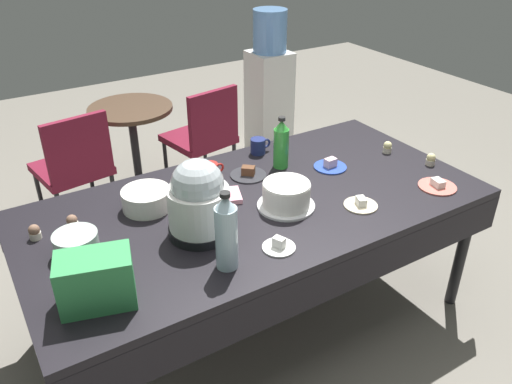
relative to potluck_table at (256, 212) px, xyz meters
name	(u,v)px	position (x,y,z in m)	size (l,w,h in m)	color
ground	(256,317)	(0.00, 0.00, -0.69)	(9.00, 9.00, 0.00)	slate
potluck_table	(256,212)	(0.00, 0.00, 0.00)	(2.20, 1.10, 0.75)	black
frosted_layer_cake	(286,195)	(0.09, -0.12, 0.12)	(0.27, 0.27, 0.13)	silver
slow_cooker	(198,201)	(-0.35, -0.11, 0.23)	(0.27, 0.27, 0.35)	black
glass_salad_bowl	(76,244)	(-0.84, 0.03, 0.11)	(0.18, 0.18, 0.10)	#B2C6BC
ceramic_snack_bowl	(147,199)	(-0.47, 0.21, 0.11)	(0.23, 0.23, 0.10)	silver
dessert_plate_cobalt	(330,165)	(0.53, 0.09, 0.07)	(0.18, 0.18, 0.05)	#2D4CB2
dessert_plate_charcoal	(248,174)	(0.10, 0.24, 0.07)	(0.19, 0.19, 0.05)	#2D2D33
dessert_plate_coral	(437,185)	(0.85, -0.36, 0.07)	(0.19, 0.19, 0.04)	#E07266
dessert_plate_cream	(361,204)	(0.40, -0.30, 0.07)	(0.16, 0.16, 0.05)	beige
dessert_plate_white	(279,246)	(-0.12, -0.38, 0.07)	(0.14, 0.14, 0.05)	white
cupcake_berry	(387,147)	(0.92, 0.07, 0.09)	(0.05, 0.05, 0.07)	beige
cupcake_cocoa	(72,222)	(-0.81, 0.22, 0.09)	(0.05, 0.05, 0.07)	beige
cupcake_vanilla	(431,159)	(1.01, -0.17, 0.09)	(0.05, 0.05, 0.07)	beige
cupcake_lemon	(35,232)	(-0.96, 0.23, 0.09)	(0.05, 0.05, 0.07)	beige
soda_bottle_lime_soda	(281,144)	(0.31, 0.24, 0.19)	(0.08, 0.08, 0.28)	green
soda_bottle_water	(226,233)	(-0.36, -0.37, 0.22)	(0.09, 0.09, 0.33)	silver
coffee_mug_navy	(258,146)	(0.29, 0.45, 0.11)	(0.12, 0.09, 0.09)	navy
coffee_mug_red	(210,171)	(-0.08, 0.32, 0.10)	(0.13, 0.09, 0.08)	#B2231E
soda_carton	(96,280)	(-0.85, -0.31, 0.16)	(0.26, 0.16, 0.20)	#338C4C
paper_napkin_stack	(226,196)	(-0.11, 0.10, 0.07)	(0.14, 0.14, 0.02)	pink
maroon_chair_left	(75,164)	(-0.54, 1.40, -0.20)	(0.50, 0.50, 0.85)	maroon
maroon_chair_right	(204,133)	(0.41, 1.41, -0.20)	(0.51, 0.51, 0.85)	maroon
round_cafe_table	(134,135)	(-0.05, 1.63, -0.19)	(0.60, 0.60, 0.72)	#473323
water_cooler	(269,88)	(1.23, 1.78, -0.10)	(0.32, 0.32, 1.24)	silver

